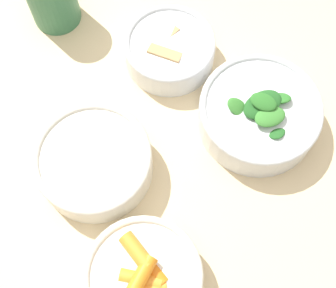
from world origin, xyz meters
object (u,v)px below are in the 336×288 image
(bowl_carrots, at_px, (144,277))
(bowl_greens, at_px, (259,114))
(bowl_cookies, at_px, (169,49))
(bowl_beans_hotdog, at_px, (94,163))

(bowl_carrots, relative_size, bowl_greens, 0.86)
(bowl_carrots, distance_m, bowl_cookies, 0.34)
(bowl_greens, distance_m, bowl_cookies, 0.17)
(bowl_beans_hotdog, bearing_deg, bowl_cookies, -74.73)
(bowl_greens, xyz_separation_m, bowl_cookies, (0.17, 0.01, -0.00))
(bowl_greens, bearing_deg, bowl_cookies, 3.50)
(bowl_carrots, height_order, bowl_cookies, bowl_carrots)
(bowl_greens, distance_m, bowl_beans_hotdog, 0.25)
(bowl_carrots, bearing_deg, bowl_beans_hotdog, -20.57)
(bowl_carrots, xyz_separation_m, bowl_cookies, (0.22, -0.27, -0.00))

